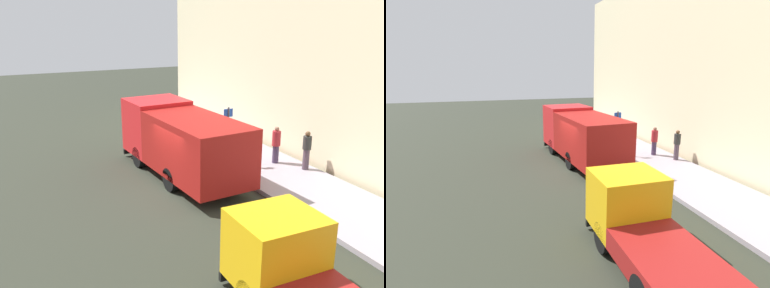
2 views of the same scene
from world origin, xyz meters
The scene contains 9 objects.
ground centered at (0.00, 0.00, 0.00)m, with size 80.00×80.00×0.00m, color #2C3025.
sidewalk centered at (4.81, 0.00, 0.09)m, with size 3.61×30.00×0.18m, color #99909B.
building_facade centered at (7.11, 0.00, 5.67)m, with size 0.50×30.00×11.33m, color beige.
large_utility_truck centered at (1.06, 1.44, 1.62)m, with size 3.11×7.63×2.93m.
small_flatbed_truck centered at (-0.32, -8.24, 1.04)m, with size 2.08×5.68×2.21m.
pedestrian_walking centered at (5.42, 0.67, 1.07)m, with size 0.38×0.38×1.70m.
pedestrian_standing centered at (6.08, -0.62, 1.08)m, with size 0.52×0.52×1.72m.
traffic_cone_orange centered at (3.97, 5.18, 0.55)m, with size 0.52×0.52×0.74m, color orange.
street_sign_post centered at (3.31, 1.39, 1.73)m, with size 0.44×0.08×2.63m.
Camera 1 is at (-5.89, -14.20, 6.58)m, focal length 39.55 mm.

